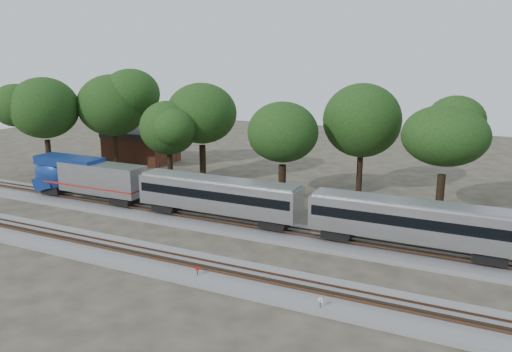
{
  "coord_description": "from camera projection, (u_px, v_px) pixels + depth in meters",
  "views": [
    {
      "loc": [
        20.84,
        -33.6,
        15.7
      ],
      "look_at": [
        2.16,
        5.0,
        5.53
      ],
      "focal_mm": 35.0,
      "sensor_mm": 36.0,
      "label": 1
    }
  ],
  "objects": [
    {
      "name": "ground",
      "position": [
        207.0,
        250.0,
        41.88
      ],
      "size": [
        160.0,
        160.0,
        0.0
      ],
      "primitive_type": "plane",
      "color": "#383328",
      "rests_on": "ground"
    },
    {
      "name": "track_far",
      "position": [
        240.0,
        226.0,
        47.09
      ],
      "size": [
        160.0,
        5.0,
        0.73
      ],
      "color": "slate",
      "rests_on": "ground"
    },
    {
      "name": "track_near",
      "position": [
        180.0,
        265.0,
        38.33
      ],
      "size": [
        160.0,
        5.0,
        0.73
      ],
      "color": "slate",
      "rests_on": "ground"
    },
    {
      "name": "switch_stand_red",
      "position": [
        197.0,
        271.0,
        35.99
      ],
      "size": [
        0.34,
        0.11,
        1.09
      ],
      "rotation": [
        0.0,
        0.0,
        0.22
      ],
      "color": "#512D19",
      "rests_on": "ground"
    },
    {
      "name": "switch_stand_white",
      "position": [
        320.0,
        303.0,
        31.33
      ],
      "size": [
        0.34,
        0.09,
        1.07
      ],
      "rotation": [
        0.0,
        0.0,
        -0.16
      ],
      "color": "#512D19",
      "rests_on": "ground"
    },
    {
      "name": "switch_lever",
      "position": [
        222.0,
        289.0,
        34.42
      ],
      "size": [
        0.51,
        0.32,
        0.3
      ],
      "primitive_type": "cube",
      "rotation": [
        0.0,
        0.0,
        -0.05
      ],
      "color": "#512D19",
      "rests_on": "ground"
    },
    {
      "name": "brick_building",
      "position": [
        141.0,
        146.0,
        76.92
      ],
      "size": [
        10.29,
        7.44,
        4.82
      ],
      "rotation": [
        0.0,
        0.0,
        0.03
      ],
      "color": "brown",
      "rests_on": "ground"
    },
    {
      "name": "tree_0",
      "position": [
        44.0,
        108.0,
        65.9
      ],
      "size": [
        9.42,
        9.42,
        13.28
      ],
      "color": "black",
      "rests_on": "ground"
    },
    {
      "name": "tree_1",
      "position": [
        113.0,
        105.0,
        68.54
      ],
      "size": [
        9.52,
        9.52,
        13.41
      ],
      "color": "black",
      "rests_on": "ground"
    },
    {
      "name": "tree_2",
      "position": [
        169.0,
        128.0,
        61.75
      ],
      "size": [
        7.39,
        7.39,
        10.42
      ],
      "color": "black",
      "rests_on": "ground"
    },
    {
      "name": "tree_3",
      "position": [
        202.0,
        113.0,
        63.2
      ],
      "size": [
        9.0,
        9.0,
        12.7
      ],
      "color": "black",
      "rests_on": "ground"
    },
    {
      "name": "tree_4",
      "position": [
        283.0,
        132.0,
        53.88
      ],
      "size": [
        8.02,
        8.02,
        11.31
      ],
      "color": "black",
      "rests_on": "ground"
    },
    {
      "name": "tree_5",
      "position": [
        362.0,
        121.0,
        56.75
      ],
      "size": [
        8.92,
        8.92,
        12.57
      ],
      "color": "black",
      "rests_on": "ground"
    },
    {
      "name": "tree_6",
      "position": [
        445.0,
        136.0,
        48.14
      ],
      "size": [
        8.53,
        8.53,
        12.02
      ],
      "color": "black",
      "rests_on": "ground"
    }
  ]
}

